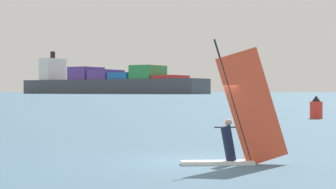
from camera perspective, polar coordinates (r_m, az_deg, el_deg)
ground_plane at (r=19.24m, az=2.74°, el=-6.56°), size 4000.00×4000.00×0.00m
windsurfer at (r=18.32m, az=6.72°, el=-3.59°), size 3.43×0.65×4.03m
cargo_ship at (r=462.89m, az=-5.83°, el=1.16°), size 151.88×114.59×35.90m
channel_buoy at (r=49.86m, az=14.43°, el=-1.33°), size 1.05×1.05×1.93m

